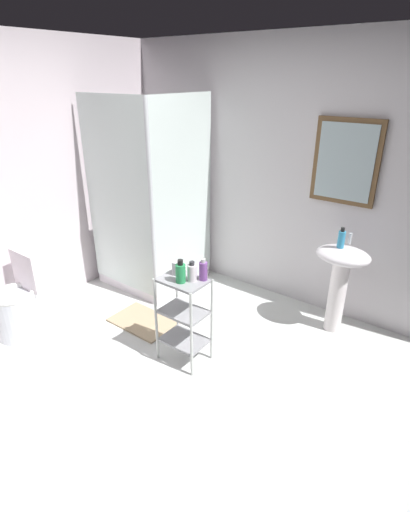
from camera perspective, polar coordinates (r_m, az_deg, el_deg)
The scene contains 13 objects.
ground_plane at distance 3.18m, azimuth -6.28°, elevation -18.34°, with size 4.20×4.20×0.02m, color silver.
wall_back at distance 3.97m, azimuth 11.62°, elevation 11.07°, with size 4.20×0.14×2.50m.
shower_stall at distance 4.35m, azimuth -7.38°, elevation 1.61°, with size 0.92×0.92×2.00m.
pedestal_sink at distance 3.65m, azimuth 18.87°, elevation -2.28°, with size 0.46×0.37×0.81m.
sink_faucet at distance 3.65m, azimuth 20.09°, elevation 2.35°, with size 0.03×0.03×0.10m, color silver.
toilet at distance 3.91m, azimuth -24.97°, elevation -5.96°, with size 0.37×0.49×0.76m.
storage_cart at distance 3.17m, azimuth -3.07°, elevation -8.21°, with size 0.38×0.28×0.74m.
hand_soap_bottle at distance 3.54m, azimuth 18.99°, elevation 2.34°, with size 0.06×0.06×0.18m.
conditioner_bottle_purple at distance 2.97m, azimuth -0.26°, elevation -2.10°, with size 0.06×0.06×0.17m.
body_wash_bottle_green at distance 2.94m, azimuth -3.53°, elevation -2.40°, with size 0.07×0.07×0.18m.
lotion_bottle_white at distance 2.96m, azimuth -1.88°, elevation -2.37°, with size 0.07×0.07×0.16m.
rinse_cup at distance 3.07m, azimuth -4.05°, elevation -1.70°, with size 0.08×0.08×0.11m, color silver.
bath_mat at distance 3.88m, azimuth -8.88°, elevation -9.24°, with size 0.60×0.40×0.02m, color tan.
Camera 1 is at (1.65, -1.65, 2.16)m, focal length 27.85 mm.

